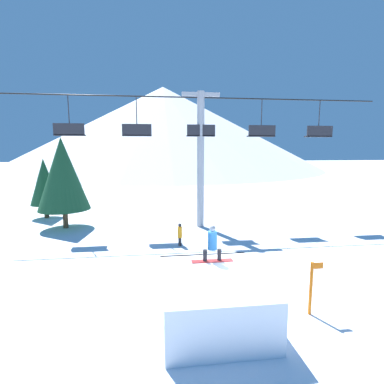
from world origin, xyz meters
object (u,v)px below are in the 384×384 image
at_px(trail_marker, 311,287).
at_px(snow_ramp, 213,298).
at_px(snowboarder, 212,244).
at_px(distant_skier, 180,234).
at_px(pine_tree_near, 63,174).

bearing_deg(trail_marker, snow_ramp, 179.64).
bearing_deg(trail_marker, snowboarder, 159.14).
bearing_deg(snow_ramp, trail_marker, -0.36).
xyz_separation_m(trail_marker, distant_skier, (-3.48, 7.20, -0.25)).
xyz_separation_m(snowboarder, pine_tree_near, (-7.67, 10.70, 1.50)).
xyz_separation_m(snowboarder, distant_skier, (-0.54, 6.09, -1.40)).
bearing_deg(distant_skier, snow_ramp, -87.23).
xyz_separation_m(snow_ramp, pine_tree_near, (-7.47, 11.80, 2.84)).
relative_size(trail_marker, distant_skier, 1.40).
distance_m(snowboarder, trail_marker, 3.34).
bearing_deg(pine_tree_near, snow_ramp, -57.65).
height_order(trail_marker, distant_skier, trail_marker).
xyz_separation_m(pine_tree_near, distant_skier, (7.13, -4.61, -2.90)).
relative_size(snowboarder, trail_marker, 0.81).
xyz_separation_m(snow_ramp, snowboarder, (0.20, 1.10, 1.33)).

